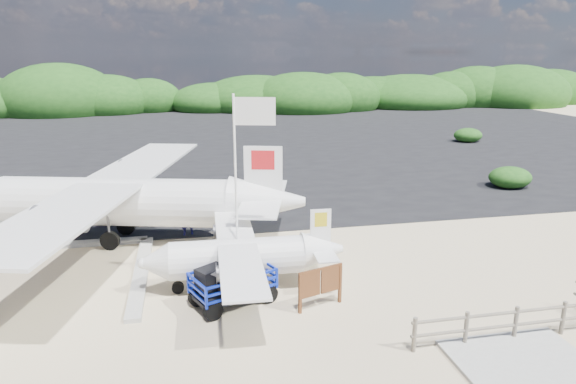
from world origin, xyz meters
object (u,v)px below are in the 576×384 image
signboard (320,308)px  crew_a (187,215)px  flagpole (239,288)px  aircraft_large (417,146)px  baggage_cart (234,304)px  aircraft_small (117,141)px  crew_b (243,228)px

signboard → crew_a: 8.58m
flagpole → aircraft_large: flagpole is taller
baggage_cart → aircraft_small: (-7.24, 32.94, 0.00)m
signboard → crew_a: bearing=99.7°
crew_a → aircraft_small: (-5.90, 26.17, -0.93)m
baggage_cart → crew_a: size_ratio=1.48×
aircraft_large → crew_b: bearing=64.7°
aircraft_large → aircraft_small: bearing=-1.5°
baggage_cart → crew_b: 5.25m
aircraft_large → crew_a: bearing=58.7°
signboard → baggage_cart: bearing=145.4°
flagpole → crew_b: size_ratio=4.40×
crew_a → crew_b: bearing=128.6°
crew_b → aircraft_large: size_ratio=0.08×
crew_a → crew_b: 2.80m
crew_b → aircraft_small: bearing=-67.9°
crew_a → aircraft_large: aircraft_large is taller
baggage_cart → aircraft_small: 33.72m
crew_b → baggage_cart: bearing=85.6°
baggage_cart → signboard: (2.64, -0.78, 0.00)m
signboard → aircraft_small: aircraft_small is taller
crew_a → aircraft_large: size_ratio=0.11×
crew_a → crew_b: crew_a is taller
flagpole → aircraft_small: bearing=103.3°
baggage_cart → aircraft_large: bearing=31.4°
flagpole → aircraft_small: flagpole is taller
baggage_cart → flagpole: 1.17m
signboard → crew_a: (-3.98, 7.54, 0.93)m
flagpole → crew_b: 4.10m
baggage_cart → signboard: same height
flagpole → aircraft_small: 32.67m
flagpole → aircraft_small: (-7.52, 31.80, 0.00)m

